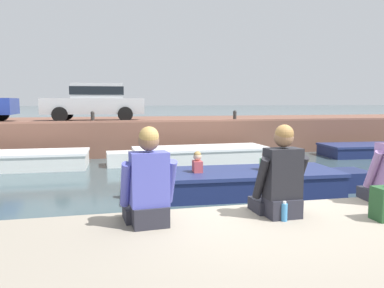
{
  "coord_description": "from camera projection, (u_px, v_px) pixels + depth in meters",
  "views": [
    {
      "loc": [
        -1.81,
        -4.01,
        2.17
      ],
      "look_at": [
        -0.04,
        3.67,
        1.27
      ],
      "focal_mm": 35.0,
      "sensor_mm": 36.0,
      "label": 1
    }
  ],
  "objects": [
    {
      "name": "ground_plane",
      "position": [
        180.0,
        186.0,
        9.61
      ],
      "size": [
        400.0,
        400.0,
        0.0
      ],
      "primitive_type": "plane",
      "color": "#3D5156"
    },
    {
      "name": "far_quay_wall",
      "position": [
        146.0,
        133.0,
        17.53
      ],
      "size": [
        60.0,
        6.0,
        1.37
      ],
      "primitive_type": "cube",
      "color": "brown",
      "rests_on": "ground"
    },
    {
      "name": "far_wall_coping",
      "position": [
        153.0,
        121.0,
        14.66
      ],
      "size": [
        60.0,
        0.24,
        0.08
      ],
      "primitive_type": "cube",
      "color": "#925F4C",
      "rests_on": "far_quay_wall"
    },
    {
      "name": "boat_moored_west_white",
      "position": [
        6.0,
        161.0,
        12.0
      ],
      "size": [
        5.53,
        1.81,
        0.55
      ],
      "color": "white",
      "rests_on": "ground"
    },
    {
      "name": "boat_moored_central_white",
      "position": [
        195.0,
        155.0,
        13.35
      ],
      "size": [
        5.74,
        1.88,
        0.55
      ],
      "color": "white",
      "rests_on": "ground"
    },
    {
      "name": "boat_moored_east_navy",
      "position": [
        383.0,
        150.0,
        15.11
      ],
      "size": [
        5.47,
        1.99,
        0.47
      ],
      "color": "navy",
      "rests_on": "ground"
    },
    {
      "name": "motorboat_passing",
      "position": [
        246.0,
        182.0,
        8.84
      ],
      "size": [
        5.88,
        1.96,
        1.04
      ],
      "color": "navy",
      "rests_on": "ground"
    },
    {
      "name": "car_left_inner_silver",
      "position": [
        96.0,
        101.0,
        15.55
      ],
      "size": [
        4.1,
        2.1,
        1.54
      ],
      "color": "#B7BABC",
      "rests_on": "far_quay_wall"
    },
    {
      "name": "mooring_bollard_mid",
      "position": [
        93.0,
        116.0,
        14.25
      ],
      "size": [
        0.15,
        0.15,
        0.45
      ],
      "color": "#2D2B28",
      "rests_on": "far_quay_wall"
    },
    {
      "name": "mooring_bollard_east",
      "position": [
        235.0,
        115.0,
        15.52
      ],
      "size": [
        0.15,
        0.15,
        0.45
      ],
      "color": "#2D2B28",
      "rests_on": "far_quay_wall"
    },
    {
      "name": "person_seated_left",
      "position": [
        148.0,
        187.0,
        3.63
      ],
      "size": [
        0.55,
        0.55,
        0.97
      ],
      "color": "#282833",
      "rests_on": "near_quay"
    },
    {
      "name": "person_seated_right",
      "position": [
        280.0,
        181.0,
        3.91
      ],
      "size": [
        0.54,
        0.53,
        0.97
      ],
      "color": "#282833",
      "rests_on": "near_quay"
    },
    {
      "name": "bottle_drink",
      "position": [
        284.0,
        212.0,
        3.75
      ],
      "size": [
        0.06,
        0.06,
        0.2
      ],
      "color": "#3F8CCC",
      "rests_on": "near_quay"
    }
  ]
}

